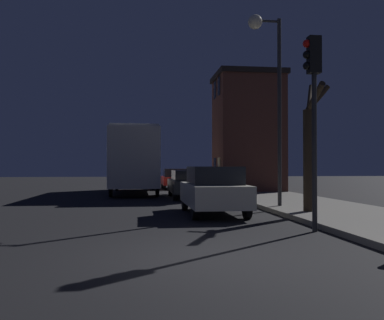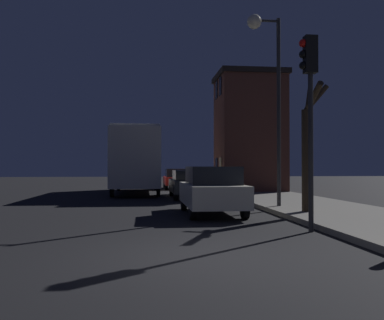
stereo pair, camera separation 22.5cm
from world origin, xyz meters
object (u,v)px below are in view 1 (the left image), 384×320
car_mid_lane (190,183)px  bus (135,156)px  streetlamp (267,64)px  traffic_light (313,92)px  car_far_lane (175,178)px  car_near_lane (213,190)px  bare_tree (310,143)px

car_mid_lane → bus: bearing=123.3°
streetlamp → traffic_light: size_ratio=1.47×
streetlamp → traffic_light: bearing=-94.9°
traffic_light → car_far_lane: size_ratio=1.18×
traffic_light → car_far_lane: traffic_light is taller
streetlamp → car_far_lane: 15.97m
bus → car_far_lane: size_ratio=2.32×
traffic_light → car_far_lane: bearing=94.5°
traffic_light → car_near_lane: 5.02m
traffic_light → bare_tree: 3.62m
streetlamp → car_near_lane: 5.11m
streetlamp → bus: bearing=114.8°
traffic_light → bare_tree: traffic_light is taller
traffic_light → car_near_lane: traffic_light is taller
bare_tree → car_near_lane: size_ratio=1.00×
traffic_light → car_mid_lane: traffic_light is taller
bus → car_mid_lane: bearing=-56.7°
car_far_lane → bus: bearing=-120.6°
bare_tree → car_far_lane: bearing=99.6°
streetlamp → bare_tree: (0.83, -1.93, -2.97)m
car_near_lane → car_mid_lane: 7.47m
car_far_lane → streetlamp: bearing=-82.3°
traffic_light → car_mid_lane: bearing=98.1°
bus → car_near_lane: 12.04m
traffic_light → bus: 16.27m
bare_tree → car_far_lane: bare_tree is taller
streetlamp → bus: 11.94m
car_near_lane → streetlamp: bearing=28.6°
car_near_lane → traffic_light: bearing=-66.2°
car_far_lane → traffic_light: bearing=-85.5°
car_mid_lane → car_far_lane: 8.90m
bare_tree → bus: bare_tree is taller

